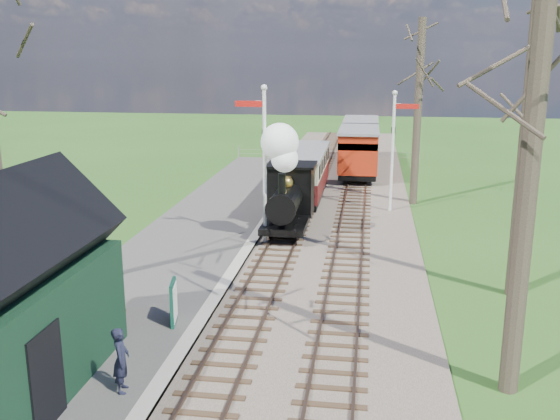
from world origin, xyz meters
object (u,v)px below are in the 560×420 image
at_px(semaphore_near, 263,154).
at_px(semaphore_far, 394,142).
at_px(red_carriage_a, 359,151).
at_px(bench, 111,316).
at_px(locomotive, 287,186).
at_px(person, 121,360).
at_px(red_carriage_b, 360,139).
at_px(sign_board, 174,302).
at_px(coach, 303,172).

relative_size(semaphore_near, semaphore_far, 1.09).
bearing_deg(red_carriage_a, bench, -104.69).
distance_m(semaphore_far, red_carriage_a, 8.43).
xyz_separation_m(locomotive, person, (-1.85, -12.97, -1.19)).
height_order(locomotive, red_carriage_b, locomotive).
height_order(semaphore_near, red_carriage_b, semaphore_near).
xyz_separation_m(red_carriage_b, bench, (-5.96, -28.22, -1.09)).
xyz_separation_m(semaphore_near, sign_board, (-1.07, -8.04, -2.82)).
distance_m(semaphore_far, locomotive, 6.49).
distance_m(semaphore_near, person, 11.95).
relative_size(coach, red_carriage_a, 1.28).
xyz_separation_m(locomotive, red_carriage_b, (2.61, 18.20, -0.45)).
height_order(locomotive, person, locomotive).
relative_size(sign_board, bench, 0.82).
xyz_separation_m(locomotive, red_carriage_a, (2.61, 12.70, -0.45)).
bearing_deg(person, red_carriage_a, -22.53).
bearing_deg(red_carriage_b, semaphore_near, -99.77).
distance_m(semaphore_far, bench, 16.79).
distance_m(semaphore_near, red_carriage_b, 19.95).
relative_size(red_carriage_b, bench, 3.93).
relative_size(semaphore_far, coach, 0.77).
bearing_deg(coach, sign_board, -96.77).
height_order(semaphore_near, person, semaphore_near).
relative_size(semaphore_near, locomotive, 1.35).
bearing_deg(red_carriage_b, person, -98.16).
relative_size(semaphore_far, sign_board, 4.75).
distance_m(locomotive, coach, 6.09).
xyz_separation_m(semaphore_far, locomotive, (-4.39, -4.63, -1.23)).
height_order(red_carriage_b, bench, red_carriage_b).
distance_m(semaphore_near, semaphore_far, 7.91).
distance_m(locomotive, person, 13.15).
height_order(semaphore_near, coach, semaphore_near).
xyz_separation_m(red_carriage_b, person, (-4.47, -31.16, -0.74)).
bearing_deg(locomotive, red_carriage_b, 81.83).
bearing_deg(semaphore_near, bench, -106.65).
xyz_separation_m(coach, sign_board, (-1.84, -15.48, -0.75)).
bearing_deg(coach, bench, -101.78).
bearing_deg(red_carriage_a, locomotive, -101.62).
xyz_separation_m(semaphore_far, person, (-6.24, -17.59, -2.42)).
bearing_deg(sign_board, semaphore_near, 82.44).
distance_m(coach, red_carriage_b, 12.41).
bearing_deg(red_carriage_a, sign_board, -101.35).
distance_m(coach, red_carriage_a, 7.12).
bearing_deg(locomotive, person, -98.14).
height_order(semaphore_near, red_carriage_a, semaphore_near).
relative_size(coach, red_carriage_b, 1.28).
height_order(coach, sign_board, coach).
distance_m(red_carriage_b, sign_board, 27.98).
bearing_deg(locomotive, red_carriage_a, 78.38).
distance_m(semaphore_far, person, 18.82).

